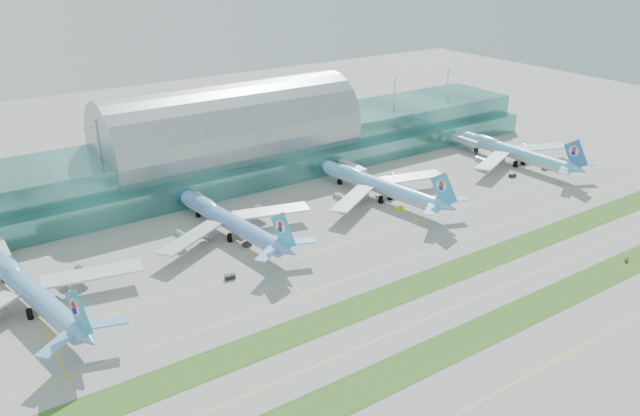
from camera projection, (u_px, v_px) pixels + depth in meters
ground at (416, 290)px, 199.47m from camera, size 700.00×700.00×0.00m
terminal at (232, 146)px, 291.70m from camera, size 340.00×69.10×36.00m
grass_strip_near at (483, 332)px, 178.17m from camera, size 420.00×12.00×0.08m
grass_strip_far at (412, 287)px, 200.97m from camera, size 420.00×12.00×0.08m
taxiline_a at (541, 368)px, 162.99m from camera, size 420.00×0.35×0.01m
taxiline_b at (448, 310)px, 188.83m from camera, size 420.00×0.35×0.01m
taxiline_c at (381, 267)px, 213.14m from camera, size 420.00×0.35×0.01m
taxiline_d at (343, 244)px, 229.86m from camera, size 420.00×0.35×0.01m
airliner_a at (31, 290)px, 186.78m from camera, size 66.67×76.60×21.20m
airliner_b at (229, 220)px, 233.84m from camera, size 65.74×75.13×20.69m
airliner_c at (378, 184)px, 267.70m from camera, size 66.73×76.44×21.09m
airliner_d at (513, 151)px, 309.94m from camera, size 67.10×76.07×20.96m
gse_b at (82, 328)px, 178.47m from camera, size 3.56×1.88×1.45m
gse_c at (230, 277)px, 205.77m from camera, size 3.62×2.13×1.48m
gse_d at (247, 244)px, 227.80m from camera, size 3.77×2.97×1.54m
gse_e at (399, 208)px, 258.45m from camera, size 3.78×2.27×1.33m
gse_f at (432, 206)px, 261.13m from camera, size 4.00×2.94×1.36m
gse_g at (513, 175)px, 294.42m from camera, size 3.63×2.19×1.57m
gse_h at (546, 168)px, 304.01m from camera, size 4.54×3.18×1.53m
taxiway_sign_east at (627, 260)px, 216.87m from camera, size 2.76×0.91×1.17m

